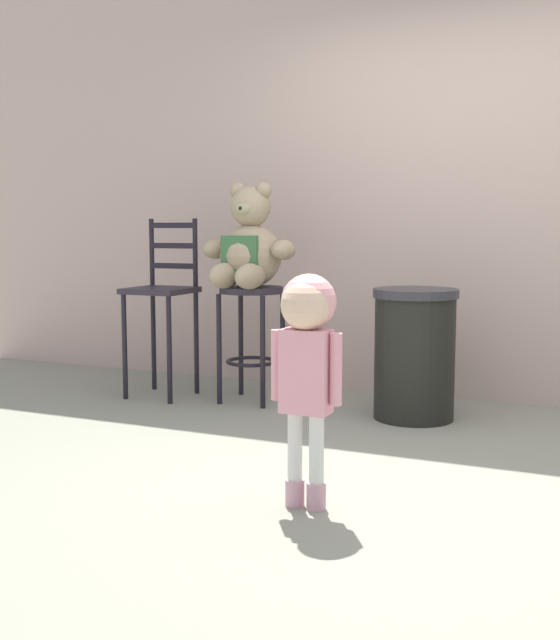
# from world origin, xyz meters

# --- Properties ---
(ground_plane) EXTENTS (24.00, 24.00, 0.00)m
(ground_plane) POSITION_xyz_m (0.00, 0.00, 0.00)
(ground_plane) COLOR gray
(building_wall) EXTENTS (7.95, 0.30, 3.53)m
(building_wall) POSITION_xyz_m (0.00, 1.85, 1.76)
(building_wall) COLOR #BB9F94
(building_wall) RESTS_ON ground_plane
(bar_stool_with_teddy) EXTENTS (0.40, 0.40, 0.73)m
(bar_stool_with_teddy) POSITION_xyz_m (-1.29, 1.08, 0.52)
(bar_stool_with_teddy) COLOR #27212B
(bar_stool_with_teddy) RESTS_ON ground_plane
(teddy_bear) EXTENTS (0.60, 0.54, 0.64)m
(teddy_bear) POSITION_xyz_m (-1.29, 1.05, 0.97)
(teddy_bear) COLOR tan
(teddy_bear) RESTS_ON bar_stool_with_teddy
(child_walking) EXTENTS (0.29, 0.23, 0.92)m
(child_walking) POSITION_xyz_m (-0.27, -0.52, 0.67)
(child_walking) COLOR #C38E9F
(child_walking) RESTS_ON ground_plane
(trash_bin) EXTENTS (0.49, 0.49, 0.75)m
(trash_bin) POSITION_xyz_m (-0.24, 1.06, 0.38)
(trash_bin) COLOR black
(trash_bin) RESTS_ON ground_plane
(bar_chair_empty) EXTENTS (0.39, 0.39, 1.16)m
(bar_chair_empty) POSITION_xyz_m (-1.90, 1.01, 0.64)
(bar_chair_empty) COLOR #27212B
(bar_chair_empty) RESTS_ON ground_plane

